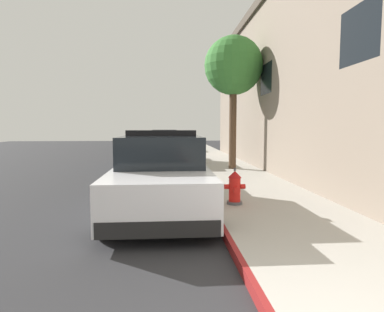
{
  "coord_description": "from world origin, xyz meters",
  "views": [
    {
      "loc": [
        -0.93,
        -1.65,
        1.75
      ],
      "look_at": [
        -0.3,
        6.66,
        1.0
      ],
      "focal_mm": 30.22,
      "sensor_mm": 36.0,
      "label": 1
    }
  ],
  "objects": [
    {
      "name": "parked_car_silver_ahead",
      "position": [
        -0.88,
        13.16,
        0.74
      ],
      "size": [
        1.94,
        4.84,
        1.56
      ],
      "color": "navy",
      "rests_on": "ground"
    },
    {
      "name": "police_cruiser",
      "position": [
        -1.07,
        5.2,
        0.74
      ],
      "size": [
        1.94,
        4.84,
        1.68
      ],
      "color": "white",
      "rests_on": "ground"
    },
    {
      "name": "storefront_building",
      "position": [
        6.2,
        9.98,
        3.36
      ],
      "size": [
        7.38,
        20.56,
        6.7
      ],
      "color": "gray",
      "rests_on": "ground"
    },
    {
      "name": "street_tree",
      "position": [
        1.57,
        10.68,
        4.02
      ],
      "size": [
        2.21,
        2.21,
        5.04
      ],
      "color": "brown",
      "rests_on": "sidewalk_pavement"
    },
    {
      "name": "parked_car_dark_far",
      "position": [
        -1.15,
        21.32,
        0.74
      ],
      "size": [
        1.94,
        4.84,
        1.56
      ],
      "color": "black",
      "rests_on": "ground"
    },
    {
      "name": "ground_plane",
      "position": [
        -4.69,
        10.0,
        -0.1
      ],
      "size": [
        31.54,
        60.0,
        0.2
      ],
      "primitive_type": "cube",
      "color": "#2B2B2D"
    },
    {
      "name": "fire_hydrant",
      "position": [
        0.46,
        4.91,
        0.49
      ],
      "size": [
        0.44,
        0.4,
        0.76
      ],
      "color": "#4C4C51",
      "rests_on": "sidewalk_pavement"
    },
    {
      "name": "curb_painted_edge",
      "position": [
        -0.04,
        10.0,
        0.07
      ],
      "size": [
        0.08,
        60.0,
        0.14
      ],
      "primitive_type": "cube",
      "color": "maroon",
      "rests_on": "ground"
    },
    {
      "name": "sidewalk_pavement",
      "position": [
        1.31,
        10.0,
        0.07
      ],
      "size": [
        2.63,
        60.0,
        0.14
      ],
      "primitive_type": "cube",
      "color": "#ADA89E",
      "rests_on": "ground"
    }
  ]
}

